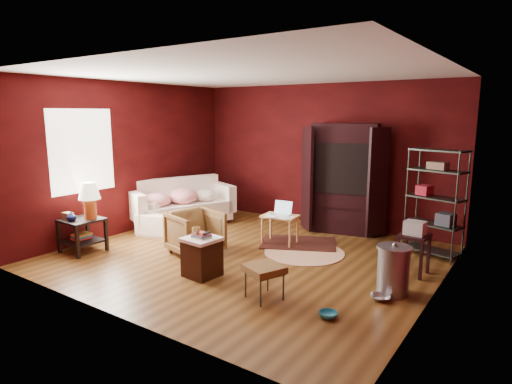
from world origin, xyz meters
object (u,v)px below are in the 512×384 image
laptop_desk (280,218)px  sofa (181,206)px  hamper (202,256)px  armchair (195,231)px  side_table (86,211)px  wire_shelving (436,198)px  tv_armoire (344,176)px

laptop_desk → sofa: bearing=174.4°
laptop_desk → hamper: bearing=-100.5°
armchair → side_table: size_ratio=0.67×
sofa → wire_shelving: bearing=-94.0°
tv_armoire → wire_shelving: size_ratio=1.21×
hamper → armchair: bearing=137.6°
sofa → armchair: 1.85m
wire_shelving → hamper: bearing=-116.7°
sofa → hamper: (2.17, -1.83, -0.11)m
side_table → wire_shelving: wire_shelving is taller
laptop_desk → wire_shelving: (2.31, 0.82, 0.47)m
armchair → side_table: bearing=136.6°
tv_armoire → laptop_desk: bearing=-124.2°
armchair → tv_armoire: 3.03m
side_table → armchair: bearing=30.8°
tv_armoire → wire_shelving: bearing=-29.8°
hamper → laptop_desk: 1.88m
side_table → tv_armoire: 4.58m
sofa → wire_shelving: (4.61, 0.87, 0.53)m
side_table → wire_shelving: 5.54m
armchair → laptop_desk: armchair is taller
sofa → side_table: size_ratio=1.79×
sofa → tv_armoire: bearing=-78.1°
armchair → wire_shelving: bearing=-41.6°
wire_shelving → side_table: bearing=-132.5°
sofa → armchair: sofa is taller
hamper → laptop_desk: laptop_desk is taller
hamper → side_table: bearing=-173.9°
sofa → side_table: bearing=163.0°
sofa → wire_shelving: size_ratio=1.21×
armchair → wire_shelving: (3.17, 2.03, 0.55)m
laptop_desk → side_table: bearing=-145.1°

